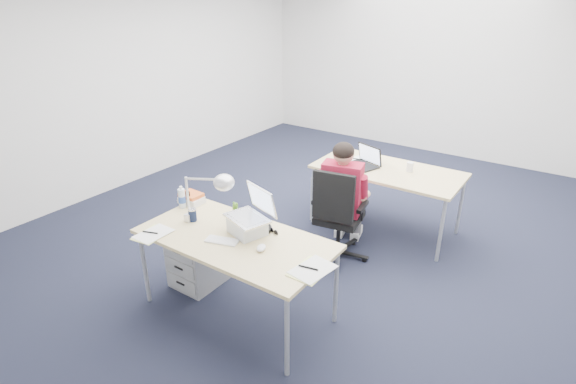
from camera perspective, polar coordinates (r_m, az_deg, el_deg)
The scene contains 24 objects.
floor at distance 5.24m, azimuth 4.13°, elevation -4.81°, with size 7.00×7.00×0.00m, color black.
room at distance 4.66m, azimuth 4.77°, elevation 13.93°, with size 6.02×7.02×2.80m.
desk_near at distance 3.67m, azimuth -6.71°, elevation -6.36°, with size 1.60×0.80×0.73m.
desk_far at distance 5.11m, azimuth 12.54°, elevation 2.34°, with size 1.60×0.80×0.73m.
office_chair at distance 4.63m, azimuth 6.30°, elevation -5.13°, with size 0.73×0.73×1.00m.
seated_person at distance 4.63m, azimuth 7.15°, elevation -0.63°, with size 0.48×0.73×1.23m.
drawer_pedestal_near at distance 4.32m, azimuth -11.13°, elevation -7.95°, with size 0.40×0.50×0.55m, color #9A9D9F.
drawer_pedestal_far at distance 5.44m, azimuth 6.05°, elevation -0.51°, with size 0.40×0.50×0.55m, color #9A9D9F.
silver_laptop at distance 3.61m, azimuth -5.27°, elevation -2.62°, with size 0.35×0.28×0.38m, color silver, non-canonical shape.
wireless_keyboard at distance 3.60m, azimuth -8.38°, elevation -6.13°, with size 0.26×0.11×0.01m, color white.
computer_mouse at distance 3.45m, azimuth -3.42°, elevation -7.10°, with size 0.07×0.11×0.04m, color white.
headphones at distance 3.74m, azimuth -3.46°, elevation -4.42°, with size 0.24×0.18×0.04m, color black, non-canonical shape.
can_koozie at distance 3.93m, azimuth -12.03°, elevation -2.85°, with size 0.07×0.07×0.11m, color #121C3A.
water_bottle at distance 4.17m, azimuth -13.34°, elevation -0.62°, with size 0.07×0.07×0.21m, color silver.
bear_figurine at distance 3.96m, azimuth -6.68°, elevation -2.12°, with size 0.07×0.05×0.13m, color #326A1C, non-canonical shape.
book_stack at distance 4.26m, azimuth -12.17°, elevation -0.78°, with size 0.22×0.16×0.10m, color silver.
cordless_phone at distance 4.21m, azimuth -12.57°, elevation -0.80°, with size 0.04×0.02×0.14m, color black.
papers_left at distance 3.82m, azimuth -16.90°, elevation -5.13°, with size 0.20×0.29×0.01m, color #EDF38C.
papers_right at distance 3.23m, azimuth 2.91°, elevation -9.85°, with size 0.22×0.32×0.01m, color #EDF38C.
sunglasses at distance 3.68m, azimuth -1.84°, elevation -5.03°, with size 0.10×0.05×0.02m, color black, non-canonical shape.
desk_lamp at distance 3.74m, azimuth -10.95°, elevation -0.52°, with size 0.48×0.17×0.55m, color silver, non-canonical shape.
dark_laptop at distance 5.09m, azimuth 9.43°, elevation 4.52°, with size 0.34×0.33×0.24m, color black, non-canonical shape.
far_cup at distance 5.08m, azimuth 15.23°, elevation 3.10°, with size 0.07×0.07×0.10m, color white.
far_papers at distance 5.30m, azimuth 8.94°, elevation 4.02°, with size 0.20×0.29×0.01m, color white.
Camera 1 is at (2.28, -3.98, 2.54)m, focal length 28.00 mm.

